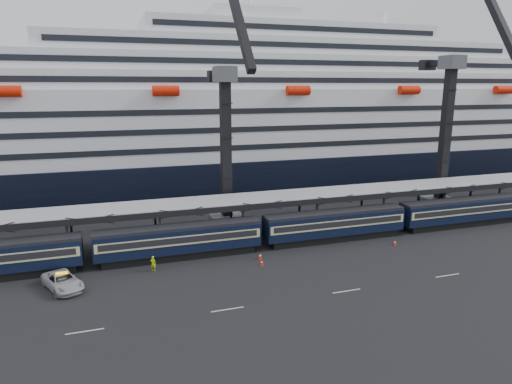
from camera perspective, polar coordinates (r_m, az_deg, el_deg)
ground at (r=56.93m, az=21.73°, el=-7.89°), size 260.00×260.00×0.00m
train at (r=61.31m, az=12.59°, el=-3.61°), size 133.05×3.00×4.05m
canopy at (r=66.24m, az=14.42°, el=0.26°), size 130.00×6.25×5.53m
cruise_ship at (r=93.03m, az=3.40°, el=8.66°), size 214.09×28.84×34.00m
crane_dark_near at (r=61.24m, az=-3.70°, el=5.97°), size 4.50×17.75×35.08m
crane_dark_mid at (r=76.86m, az=22.87°, el=7.50°), size 4.50×18.24×39.64m
pickup_truck at (r=49.38m, az=-23.01°, el=-10.25°), size 4.70×6.27×1.58m
worker at (r=50.90m, az=-12.74°, el=-8.72°), size 0.74×0.67×1.71m
traffic_cone_b at (r=51.38m, az=0.72°, el=-8.77°), size 0.35×0.35×0.70m
traffic_cone_c at (r=53.12m, az=0.53°, el=-7.97°), size 0.40×0.40×0.80m
traffic_cone_d at (r=60.20m, az=16.97°, el=-6.04°), size 0.35×0.35×0.69m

